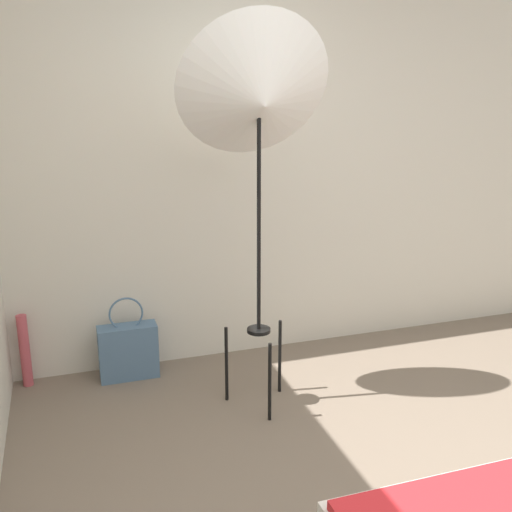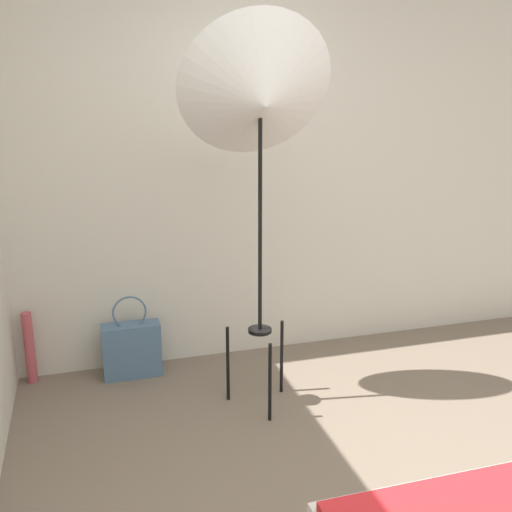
{
  "view_description": "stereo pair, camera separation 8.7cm",
  "coord_description": "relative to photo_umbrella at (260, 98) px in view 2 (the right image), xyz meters",
  "views": [
    {
      "loc": [
        -1.2,
        -1.36,
        1.78
      ],
      "look_at": [
        -0.29,
        1.42,
        0.96
      ],
      "focal_mm": 42.0,
      "sensor_mm": 36.0,
      "label": 1
    },
    {
      "loc": [
        -1.12,
        -1.39,
        1.78
      ],
      "look_at": [
        -0.29,
        1.42,
        0.96
      ],
      "focal_mm": 42.0,
      "sensor_mm": 36.0,
      "label": 2
    }
  ],
  "objects": [
    {
      "name": "wall_back",
      "position": [
        0.21,
        0.76,
        -0.43
      ],
      "size": [
        8.0,
        0.05,
        2.6
      ],
      "color": "beige",
      "rests_on": "ground_plane"
    },
    {
      "name": "photo_umbrella",
      "position": [
        0.0,
        0.0,
        0.0
      ],
      "size": [
        0.83,
        0.59,
        2.16
      ],
      "color": "black",
      "rests_on": "ground_plane"
    },
    {
      "name": "tote_bag",
      "position": [
        -0.68,
        0.57,
        -1.55
      ],
      "size": [
        0.36,
        0.14,
        0.54
      ],
      "color": "slate",
      "rests_on": "ground_plane"
    },
    {
      "name": "paper_roll",
      "position": [
        -1.29,
        0.66,
        -1.5
      ],
      "size": [
        0.06,
        0.06,
        0.46
      ],
      "color": "#BC4C56",
      "rests_on": "ground_plane"
    }
  ]
}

